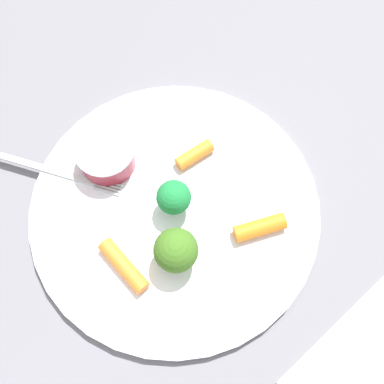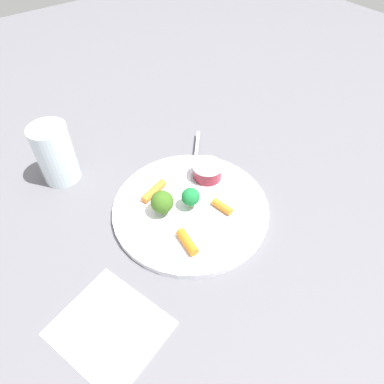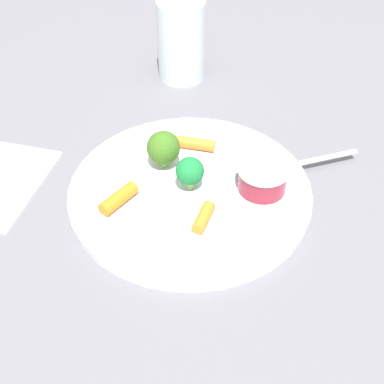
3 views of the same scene
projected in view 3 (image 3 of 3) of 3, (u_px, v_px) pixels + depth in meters
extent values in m
plane|color=slate|center=(190.00, 195.00, 0.65)|extent=(2.40, 2.40, 0.00)
cylinder|color=white|center=(190.00, 191.00, 0.64)|extent=(0.30, 0.30, 0.01)
cylinder|color=maroon|center=(262.00, 180.00, 0.63)|extent=(0.06, 0.06, 0.03)
cylinder|color=silver|center=(264.00, 170.00, 0.62)|extent=(0.06, 0.06, 0.00)
cylinder|color=#8AC159|center=(164.00, 161.00, 0.66)|extent=(0.01, 0.01, 0.01)
sphere|color=#39651D|center=(163.00, 148.00, 0.65)|extent=(0.04, 0.04, 0.04)
cylinder|color=#96B760|center=(192.00, 181.00, 0.64)|extent=(0.01, 0.01, 0.01)
sphere|color=#1B7637|center=(192.00, 169.00, 0.62)|extent=(0.03, 0.03, 0.03)
cylinder|color=orange|center=(203.00, 217.00, 0.59)|extent=(0.04, 0.02, 0.01)
cylinder|color=orange|center=(119.00, 198.00, 0.61)|extent=(0.05, 0.02, 0.02)
cylinder|color=orange|center=(192.00, 143.00, 0.69)|extent=(0.03, 0.06, 0.02)
cube|color=silver|center=(307.00, 162.00, 0.67)|extent=(0.11, 0.10, 0.00)
cube|color=silver|center=(247.00, 178.00, 0.65)|extent=(0.02, 0.02, 0.00)
cube|color=silver|center=(246.00, 176.00, 0.65)|extent=(0.02, 0.02, 0.00)
cube|color=silver|center=(245.00, 174.00, 0.65)|extent=(0.02, 0.02, 0.00)
cube|color=silver|center=(244.00, 172.00, 0.66)|extent=(0.02, 0.02, 0.00)
cylinder|color=silver|center=(181.00, 41.00, 0.81)|extent=(0.07, 0.07, 0.12)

